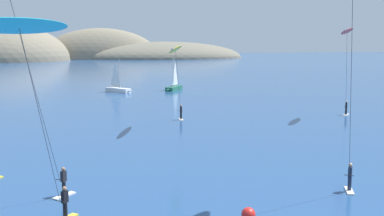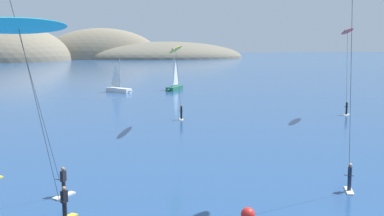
% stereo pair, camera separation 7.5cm
% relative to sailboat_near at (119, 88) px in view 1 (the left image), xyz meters
% --- Properties ---
extents(headland_island, '(136.13, 56.19, 30.94)m').
position_rel_sailboat_near_xyz_m(headland_island, '(-4.47, 145.34, -0.64)').
color(headland_island, '#7A705B').
rests_on(headland_island, ground).
extents(sailboat_near, '(4.59, 5.15, 5.70)m').
position_rel_sailboat_near_xyz_m(sailboat_near, '(0.00, 0.00, 0.00)').
color(sailboat_near, white).
rests_on(sailboat_near, ground).
extents(sailboat_far, '(4.13, 5.46, 5.70)m').
position_rel_sailboat_near_xyz_m(sailboat_far, '(9.55, 0.88, 0.00)').
color(sailboat_far, '#23664C').
rests_on(sailboat_far, ground).
extents(kitesurfer_red, '(4.42, 5.17, 10.21)m').
position_rel_sailboat_near_xyz_m(kitesurfer_red, '(22.21, -33.63, 8.39)').
color(kitesurfer_red, silver).
rests_on(kitesurfer_red, ground).
extents(kitesurfer_cyan, '(4.79, 5.47, 9.84)m').
position_rel_sailboat_near_xyz_m(kitesurfer_cyan, '(-9.73, -60.08, 8.10)').
color(kitesurfer_cyan, yellow).
rests_on(kitesurfer_cyan, ground).
extents(kitesurfer_blue, '(4.80, 6.14, 11.42)m').
position_rel_sailboat_near_xyz_m(kitesurfer_blue, '(-10.31, -57.26, 9.46)').
color(kitesurfer_blue, silver).
rests_on(kitesurfer_blue, ground).
extents(kitesurfer_yellow, '(3.55, 9.20, 8.38)m').
position_rel_sailboat_near_xyz_m(kitesurfer_yellow, '(2.29, -35.28, 6.76)').
color(kitesurfer_yellow, silver).
rests_on(kitesurfer_yellow, ground).
extents(marker_buoy, '(0.70, 0.70, 0.70)m').
position_rel_sailboat_near_xyz_m(marker_buoy, '(0.44, -60.74, -0.29)').
color(marker_buoy, red).
rests_on(marker_buoy, ground).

